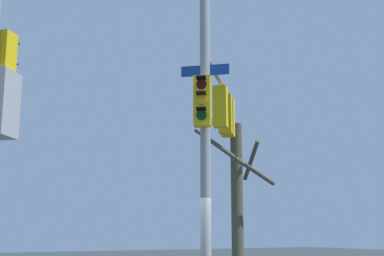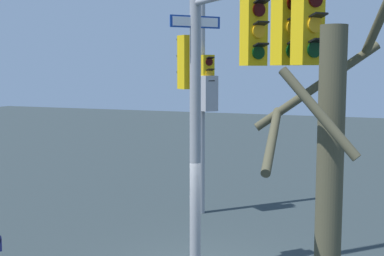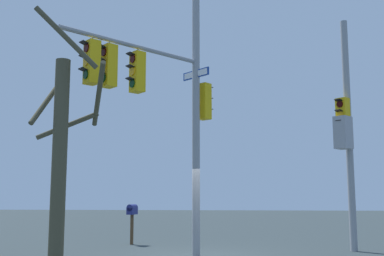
{
  "view_description": "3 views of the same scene",
  "coord_description": "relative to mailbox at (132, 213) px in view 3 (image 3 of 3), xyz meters",
  "views": [
    {
      "loc": [
        9.79,
        -5.87,
        1.78
      ],
      "look_at": [
        0.53,
        -0.43,
        3.9
      ],
      "focal_mm": 49.37,
      "sensor_mm": 36.0,
      "label": 1
    },
    {
      "loc": [
        -3.73,
        10.02,
        4.41
      ],
      "look_at": [
        0.28,
        -0.04,
        3.19
      ],
      "focal_mm": 48.89,
      "sensor_mm": 36.0,
      "label": 2
    },
    {
      "loc": [
        -13.63,
        -0.85,
        1.76
      ],
      "look_at": [
        -0.02,
        0.25,
        3.69
      ],
      "focal_mm": 44.09,
      "sensor_mm": 36.0,
      "label": 3
    }
  ],
  "objects": [
    {
      "name": "main_signal_pole_assembly",
      "position": [
        -4.02,
        -1.87,
        3.84
      ],
      "size": [
        3.91,
        5.17,
        8.79
      ],
      "rotation": [
        0.0,
        0.0,
        2.4
      ],
      "color": "gray",
      "rests_on": "ground"
    },
    {
      "name": "secondary_pole_assembly",
      "position": [
        -1.57,
        -7.25,
        2.72
      ],
      "size": [
        0.74,
        0.69,
        7.5
      ],
      "rotation": [
        0.0,
        0.0,
        2.44
      ],
      "color": "gray",
      "rests_on": "ground"
    },
    {
      "name": "mailbox",
      "position": [
        0.0,
        0.0,
        0.0
      ],
      "size": [
        0.49,
        0.35,
        1.41
      ],
      "rotation": [
        0.0,
        0.0,
        1.31
      ],
      "color": "#4C3823",
      "rests_on": "ground"
    },
    {
      "name": "bare_tree_behind_pole",
      "position": [
        -6.17,
        0.43,
        1.64
      ],
      "size": [
        2.17,
        2.07,
        5.97
      ],
      "color": "#484632",
      "rests_on": "ground"
    }
  ]
}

